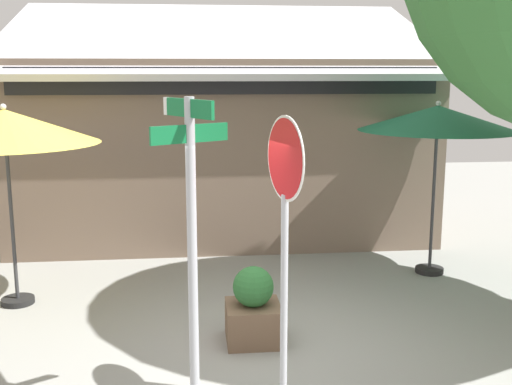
{
  "coord_description": "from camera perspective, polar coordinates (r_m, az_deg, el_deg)",
  "views": [
    {
      "loc": [
        -0.93,
        -6.71,
        3.15
      ],
      "look_at": [
        -0.09,
        1.2,
        1.6
      ],
      "focal_mm": 44.23,
      "sensor_mm": 36.0,
      "label": 1
    }
  ],
  "objects": [
    {
      "name": "patio_umbrella_mustard_left",
      "position": [
        8.85,
        -21.77,
        5.46
      ],
      "size": [
        2.44,
        2.44,
        2.72
      ],
      "color": "black",
      "rests_on": "ground"
    },
    {
      "name": "street_sign_post",
      "position": [
        5.68,
        -5.85,
        -3.09
      ],
      "size": [
        0.68,
        0.73,
        2.93
      ],
      "color": "#A8AAB2",
      "rests_on": "ground"
    },
    {
      "name": "patio_umbrella_forest_green_center",
      "position": [
        9.96,
        16.1,
        6.38
      ],
      "size": [
        2.4,
        2.4,
        2.7
      ],
      "color": "black",
      "rests_on": "ground"
    },
    {
      "name": "cafe_building",
      "position": [
        12.56,
        -3.15,
        4.67
      ],
      "size": [
        8.08,
        4.63,
        4.57
      ],
      "color": "#705B4C",
      "rests_on": "ground"
    },
    {
      "name": "stop_sign",
      "position": [
        5.78,
        2.63,
        -1.2
      ],
      "size": [
        0.22,
        0.76,
        2.76
      ],
      "color": "#A8AAB2",
      "rests_on": "ground"
    },
    {
      "name": "ground_plane",
      "position": [
        7.5,
        1.7,
        -14.26
      ],
      "size": [
        28.0,
        28.0,
        0.1
      ],
      "primitive_type": "cube",
      "color": "gray"
    },
    {
      "name": "sidewalk_planter",
      "position": [
        7.5,
        -0.25,
        -10.53
      ],
      "size": [
        0.63,
        0.63,
        0.91
      ],
      "color": "brown",
      "rests_on": "ground"
    }
  ]
}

